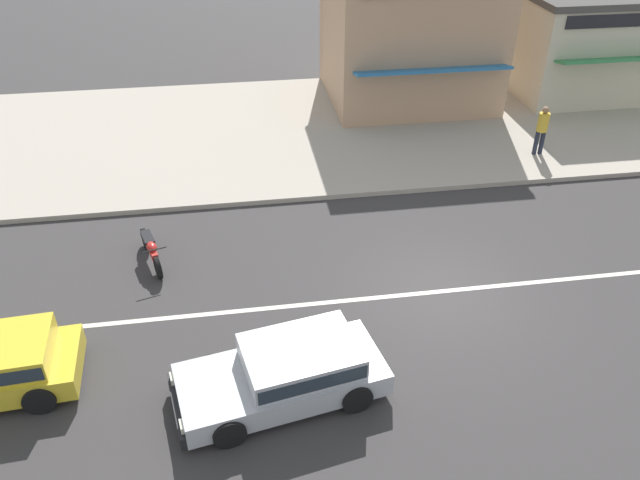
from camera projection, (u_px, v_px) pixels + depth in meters
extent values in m
plane|color=#383535|center=(439.00, 292.00, 14.58)|extent=(160.00, 160.00, 0.00)
cube|color=silver|center=(439.00, 292.00, 14.58)|extent=(50.40, 0.14, 0.01)
cube|color=#ADA393|center=(357.00, 126.00, 22.47)|extent=(68.00, 10.00, 0.15)
cylinder|color=black|center=(40.00, 399.00, 11.46)|extent=(0.61, 0.26, 0.60)
cylinder|color=black|center=(51.00, 342.00, 12.72)|extent=(0.61, 0.26, 0.60)
cube|color=#B7BABF|center=(282.00, 379.00, 11.73)|extent=(4.09, 2.36, 0.48)
cube|color=#B7BABF|center=(301.00, 356.00, 11.57)|extent=(2.36, 1.87, 0.46)
cube|color=#28333D|center=(301.00, 356.00, 11.57)|extent=(2.28, 1.89, 0.29)
cube|color=black|center=(177.00, 410.00, 11.24)|extent=(0.42, 1.64, 0.28)
cube|color=white|center=(182.00, 426.00, 10.67)|extent=(0.12, 0.25, 0.14)
cube|color=white|center=(172.00, 379.00, 11.59)|extent=(0.12, 0.25, 0.14)
cylinder|color=black|center=(229.00, 432.00, 10.83)|extent=(0.63, 0.33, 0.60)
cylinder|color=black|center=(211.00, 369.00, 12.08)|extent=(0.63, 0.33, 0.60)
cylinder|color=black|center=(356.00, 398.00, 11.49)|extent=(0.63, 0.33, 0.60)
cylinder|color=black|center=(327.00, 341.00, 12.74)|extent=(0.63, 0.33, 0.60)
cylinder|color=black|center=(158.00, 268.00, 14.89)|extent=(0.26, 0.56, 0.56)
cylinder|color=black|center=(145.00, 239.00, 15.93)|extent=(0.26, 0.56, 0.56)
cube|color=red|center=(150.00, 246.00, 15.30)|extent=(0.48, 1.16, 0.18)
cube|color=black|center=(148.00, 238.00, 15.35)|extent=(0.41, 0.66, 0.12)
ellipsoid|color=red|center=(152.00, 247.00, 15.05)|extent=(0.35, 0.45, 0.22)
cylinder|color=#232326|center=(155.00, 250.00, 14.64)|extent=(0.54, 0.19, 0.03)
cylinder|color=#232838|center=(536.00, 143.00, 20.14)|extent=(0.14, 0.14, 0.80)
cylinder|color=#232838|center=(542.00, 142.00, 20.16)|extent=(0.14, 0.14, 0.80)
cylinder|color=gold|center=(543.00, 122.00, 19.76)|extent=(0.34, 0.34, 0.60)
sphere|color=#997051|center=(546.00, 110.00, 19.54)|extent=(0.22, 0.22, 0.22)
cube|color=beige|center=(588.00, 44.00, 24.43)|extent=(5.74, 4.67, 3.61)
cube|color=#33844C|center=(627.00, 59.00, 22.08)|extent=(5.16, 0.90, 0.28)
cube|color=black|center=(632.00, 20.00, 21.66)|extent=(4.88, 0.08, 0.44)
cube|color=tan|center=(409.00, 34.00, 23.37)|extent=(5.97, 5.45, 4.87)
cube|color=#286BA3|center=(433.00, 70.00, 21.05)|extent=(5.37, 0.90, 0.28)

